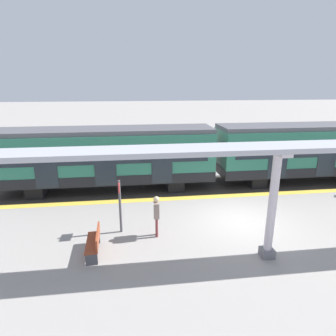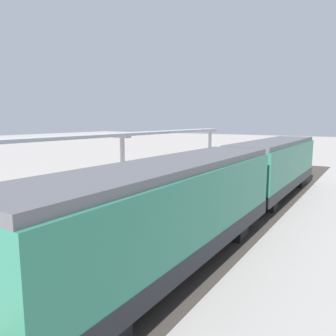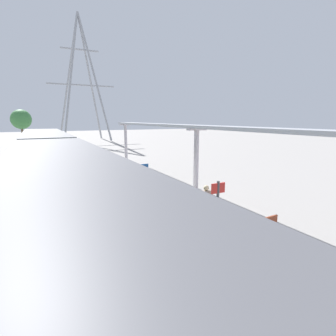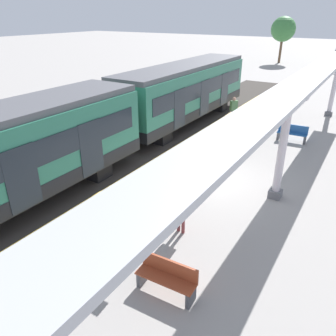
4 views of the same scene
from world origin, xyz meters
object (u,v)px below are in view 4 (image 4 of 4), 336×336
Objects in this scene: bench_mid_platform at (167,277)px; canopy_pillar_second at (282,149)px; platform_info_sign at (139,212)px; passenger_waiting_near_edge at (234,107)px; train_far_carriage at (185,93)px; bench_near_end at (292,133)px; canopy_pillar_third at (334,86)px; passenger_by_the_benches at (181,203)px.

canopy_pillar_second is at bearing 80.82° from bench_mid_platform.
platform_info_sign is 13.11m from passenger_waiting_near_edge.
train_far_carriage is 7.68× the size of bench_near_end.
canopy_pillar_third is 1.73× the size of platform_info_sign.
bench_near_end is 12.34m from bench_mid_platform.
train_far_carriage is at bearing -150.13° from passenger_waiting_near_edge.
canopy_pillar_third is 16.45m from passenger_by_the_benches.
platform_info_sign is (-2.38, -17.72, -0.60)m from canopy_pillar_third.
platform_info_sign is (-1.46, -11.47, 0.89)m from bench_near_end.
canopy_pillar_second is at bearing -58.44° from passenger_waiting_near_edge.
bench_near_end is at bearing 84.54° from passenger_by_the_benches.
train_far_carriage is 9.71m from canopy_pillar_second.
train_far_carriage reaches higher than bench_near_end.
passenger_by_the_benches is (-1.88, -3.68, -0.88)m from canopy_pillar_second.
passenger_waiting_near_edge is at bearing -134.76° from canopy_pillar_third.
passenger_waiting_near_edge is (-4.80, 7.81, -0.94)m from canopy_pillar_second.
canopy_pillar_third is at bearing 82.34° from platform_info_sign.
passenger_waiting_near_edge is 11.85m from passenger_by_the_benches.
canopy_pillar_third is 6.49m from bench_near_end.
canopy_pillar_third is at bearing 87.04° from bench_mid_platform.
passenger_by_the_benches is (-1.88, -16.32, -0.88)m from canopy_pillar_third.
passenger_by_the_benches is at bearing -75.77° from passenger_waiting_near_edge.
passenger_by_the_benches is at bearing -61.27° from train_far_carriage.
bench_mid_platform is 0.69× the size of platform_info_sign.
train_far_carriage is at bearing -179.43° from bench_near_end.
train_far_carriage is 6.59m from bench_near_end.
passenger_by_the_benches reaches higher than bench_mid_platform.
bench_near_end is at bearing 0.57° from train_far_carriage.
train_far_carriage is at bearing 118.73° from passenger_by_the_benches.
platform_info_sign reaches higher than bench_near_end.
train_far_carriage is at bearing -139.41° from canopy_pillar_third.
canopy_pillar_second is at bearing -90.00° from canopy_pillar_third.
canopy_pillar_second is 1.00× the size of canopy_pillar_third.
canopy_pillar_second reaches higher than bench_near_end.
train_far_carriage is 5.31× the size of platform_info_sign.
canopy_pillar_second reaches higher than passenger_by_the_benches.
canopy_pillar_second reaches higher than platform_info_sign.
passenger_by_the_benches reaches higher than passenger_waiting_near_edge.
passenger_by_the_benches is at bearing -95.46° from bench_near_end.
canopy_pillar_third is 6.88m from passenger_waiting_near_edge.
canopy_pillar_third is (7.37, 6.31, 0.10)m from train_far_carriage.
bench_mid_platform is at bearing -67.88° from passenger_by_the_benches.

